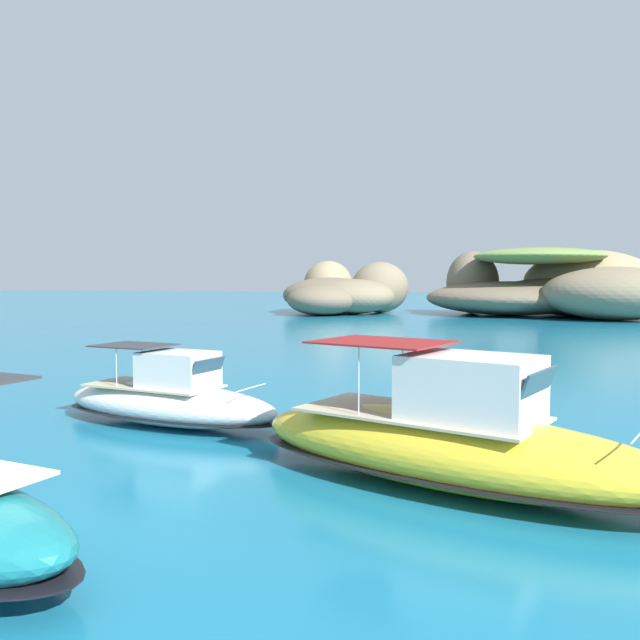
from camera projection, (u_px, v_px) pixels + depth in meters
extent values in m
ellipsoid|color=#756651|center=(509.00, 298.00, 79.12)|extent=(24.94, 23.20, 4.07)
ellipsoid|color=#9E8966|center=(589.00, 282.00, 81.02)|extent=(21.92, 21.90, 7.91)
ellipsoid|color=#756651|center=(573.00, 296.00, 78.39)|extent=(25.61, 24.27, 4.65)
ellipsoid|color=#84755B|center=(616.00, 293.00, 69.39)|extent=(16.61, 13.79, 5.67)
ellipsoid|color=#756651|center=(473.00, 282.00, 83.01)|extent=(7.39, 8.38, 7.84)
ellipsoid|color=olive|center=(539.00, 256.00, 76.11)|extent=(14.92, 13.56, 1.94)
ellipsoid|color=#9E8966|center=(328.00, 286.00, 86.66)|extent=(8.40, 9.44, 6.73)
ellipsoid|color=#756651|center=(331.00, 295.00, 84.27)|extent=(15.75, 18.00, 4.58)
ellipsoid|color=#84755B|center=(380.00, 287.00, 84.22)|extent=(8.85, 9.08, 6.53)
ellipsoid|color=#756651|center=(322.00, 300.00, 78.41)|extent=(11.18, 11.46, 3.74)
ellipsoid|color=#84755B|center=(352.00, 296.00, 81.20)|extent=(12.19, 11.99, 4.35)
ellipsoid|color=yellow|center=(449.00, 449.00, 13.96)|extent=(9.81, 6.40, 1.61)
ellipsoid|color=black|center=(449.00, 466.00, 13.98)|extent=(10.01, 6.52, 0.19)
cube|color=#C6B793|center=(419.00, 413.00, 14.32)|extent=(5.74, 4.30, 0.06)
cube|color=silver|center=(471.00, 387.00, 13.60)|extent=(3.23, 2.88, 1.33)
cube|color=#2D4756|center=(537.00, 387.00, 12.82)|extent=(1.01, 1.81, 0.70)
cube|color=maroon|center=(382.00, 342.00, 14.77)|extent=(3.49, 3.17, 0.04)
cylinder|color=silver|center=(403.00, 370.00, 15.63)|extent=(0.03, 0.03, 1.52)
cylinder|color=silver|center=(359.00, 381.00, 14.00)|extent=(0.03, 0.03, 1.52)
ellipsoid|color=white|center=(169.00, 404.00, 19.81)|extent=(7.79, 3.99, 1.27)
ellipsoid|color=black|center=(169.00, 414.00, 19.82)|extent=(7.94, 4.07, 0.15)
cube|color=#C6B793|center=(154.00, 385.00, 20.01)|extent=(4.45, 2.85, 0.06)
cube|color=silver|center=(178.00, 369.00, 19.58)|extent=(2.41, 2.03, 1.05)
cube|color=#2D4756|center=(208.00, 368.00, 19.11)|extent=(0.59, 1.47, 0.56)
cylinder|color=silver|center=(251.00, 388.00, 18.51)|extent=(0.42, 1.53, 0.04)
cube|color=#333338|center=(134.00, 345.00, 20.26)|extent=(2.60, 2.24, 0.04)
cylinder|color=silver|center=(151.00, 362.00, 21.00)|extent=(0.03, 0.03, 1.19)
cylinder|color=silver|center=(116.00, 368.00, 19.59)|extent=(0.03, 0.03, 1.19)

